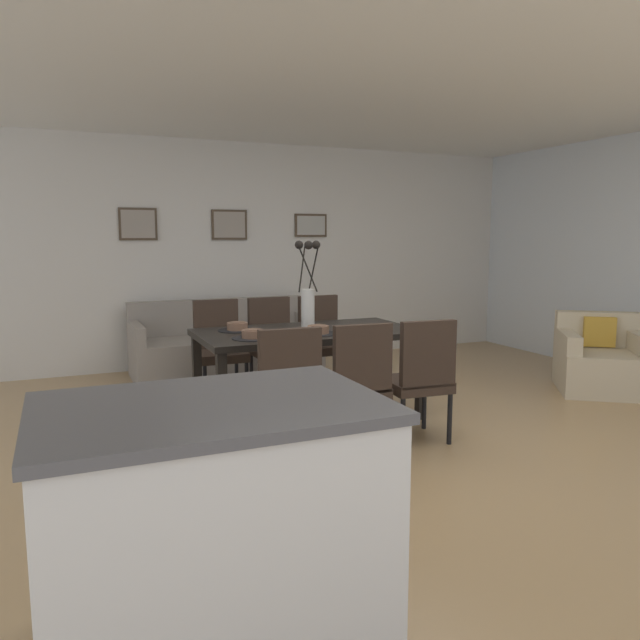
# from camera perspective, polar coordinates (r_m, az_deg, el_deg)

# --- Properties ---
(ground_plane) EXTENTS (9.00, 9.00, 0.00)m
(ground_plane) POSITION_cam_1_polar(r_m,az_deg,el_deg) (4.60, 4.93, -11.31)
(ground_plane) COLOR tan
(back_wall_panel) EXTENTS (9.00, 0.10, 2.60)m
(back_wall_panel) POSITION_cam_1_polar(r_m,az_deg,el_deg) (7.37, -7.09, 6.16)
(back_wall_panel) COLOR silver
(back_wall_panel) RESTS_ON ground
(ceiling_panel) EXTENTS (9.00, 7.20, 0.08)m
(ceiling_panel) POSITION_cam_1_polar(r_m,az_deg,el_deg) (4.84, 2.91, 21.35)
(ceiling_panel) COLOR white
(dining_table) EXTENTS (1.80, 0.96, 0.74)m
(dining_table) POSITION_cam_1_polar(r_m,az_deg,el_deg) (5.04, -1.14, -1.80)
(dining_table) COLOR black
(dining_table) RESTS_ON ground
(dining_chair_near_left) EXTENTS (0.46, 0.46, 0.92)m
(dining_chair_near_left) POSITION_cam_1_polar(r_m,az_deg,el_deg) (4.10, -3.27, -6.24)
(dining_chair_near_left) COLOR #33261E
(dining_chair_near_left) RESTS_ON ground
(dining_chair_near_right) EXTENTS (0.45, 0.45, 0.92)m
(dining_chair_near_right) POSITION_cam_1_polar(r_m,az_deg,el_deg) (5.74, -9.45, -2.27)
(dining_chair_near_right) COLOR #33261E
(dining_chair_near_right) RESTS_ON ground
(dining_chair_far_left) EXTENTS (0.46, 0.46, 0.92)m
(dining_chair_far_left) POSITION_cam_1_polar(r_m,az_deg,el_deg) (4.28, 3.39, -5.63)
(dining_chair_far_left) COLOR #33261E
(dining_chair_far_left) RESTS_ON ground
(dining_chair_far_right) EXTENTS (0.46, 0.46, 0.92)m
(dining_chair_far_right) POSITION_cam_1_polar(r_m,az_deg,el_deg) (5.89, -4.39, -1.93)
(dining_chair_far_right) COLOR #33261E
(dining_chair_far_right) RESTS_ON ground
(dining_chair_mid_left) EXTENTS (0.47, 0.47, 0.92)m
(dining_chair_mid_left) POSITION_cam_1_polar(r_m,az_deg,el_deg) (4.51, 9.36, -5.05)
(dining_chair_mid_left) COLOR #33261E
(dining_chair_mid_left) RESTS_ON ground
(dining_chair_mid_right) EXTENTS (0.46, 0.46, 0.92)m
(dining_chair_mid_right) POSITION_cam_1_polar(r_m,az_deg,el_deg) (6.05, 0.28, -1.65)
(dining_chair_mid_right) COLOR #33261E
(dining_chair_mid_right) RESTS_ON ground
(centerpiece_vase) EXTENTS (0.21, 0.23, 0.73)m
(centerpiece_vase) POSITION_cam_1_polar(r_m,az_deg,el_deg) (4.99, -1.15, 2.26)
(centerpiece_vase) COLOR silver
(centerpiece_vase) RESTS_ON dining_table
(placemat_near_left) EXTENTS (0.32, 0.32, 0.01)m
(placemat_near_left) POSITION_cam_1_polar(r_m,az_deg,el_deg) (4.64, -6.31, -1.69)
(placemat_near_left) COLOR black
(placemat_near_left) RESTS_ON dining_table
(bowl_near_left) EXTENTS (0.17, 0.17, 0.07)m
(bowl_near_left) POSITION_cam_1_polar(r_m,az_deg,el_deg) (4.64, -6.32, -1.24)
(bowl_near_left) COLOR brown
(bowl_near_left) RESTS_ON dining_table
(placemat_near_right) EXTENTS (0.32, 0.32, 0.01)m
(placemat_near_right) POSITION_cam_1_polar(r_m,az_deg,el_deg) (5.05, -7.75, -0.94)
(placemat_near_right) COLOR black
(placemat_near_right) RESTS_ON dining_table
(bowl_near_right) EXTENTS (0.17, 0.17, 0.07)m
(bowl_near_right) POSITION_cam_1_polar(r_m,az_deg,el_deg) (5.05, -7.76, -0.53)
(bowl_near_right) COLOR brown
(bowl_near_right) RESTS_ON dining_table
(placemat_far_left) EXTENTS (0.32, 0.32, 0.01)m
(placemat_far_left) POSITION_cam_1_polar(r_m,az_deg,el_deg) (4.83, -0.17, -1.28)
(placemat_far_left) COLOR black
(placemat_far_left) RESTS_ON dining_table
(bowl_far_left) EXTENTS (0.17, 0.17, 0.07)m
(bowl_far_left) POSITION_cam_1_polar(r_m,az_deg,el_deg) (4.82, -0.17, -0.84)
(bowl_far_left) COLOR brown
(bowl_far_left) RESTS_ON dining_table
(sofa) EXTENTS (2.01, 0.84, 0.80)m
(sofa) POSITION_cam_1_polar(r_m,az_deg,el_deg) (6.82, -8.84, -2.64)
(sofa) COLOR gray
(sofa) RESTS_ON ground
(armchair) EXTENTS (1.12, 1.12, 0.75)m
(armchair) POSITION_cam_1_polar(r_m,az_deg,el_deg) (6.59, 24.90, -3.60)
(armchair) COLOR beige
(armchair) RESTS_ON ground
(kitchen_island) EXTENTS (1.23, 0.83, 0.92)m
(kitchen_island) POSITION_cam_1_polar(r_m,az_deg,el_deg) (2.39, -9.94, -18.25)
(kitchen_island) COLOR silver
(kitchen_island) RESTS_ON ground
(framed_picture_left) EXTENTS (0.41, 0.03, 0.36)m
(framed_picture_left) POSITION_cam_1_polar(r_m,az_deg,el_deg) (7.05, -16.69, 8.61)
(framed_picture_left) COLOR #473828
(framed_picture_center) EXTENTS (0.42, 0.03, 0.35)m
(framed_picture_center) POSITION_cam_1_polar(r_m,az_deg,el_deg) (7.25, -8.50, 8.82)
(framed_picture_center) COLOR #473828
(framed_picture_right) EXTENTS (0.42, 0.03, 0.28)m
(framed_picture_right) POSITION_cam_1_polar(r_m,az_deg,el_deg) (7.58, -0.87, 8.86)
(framed_picture_right) COLOR #473828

